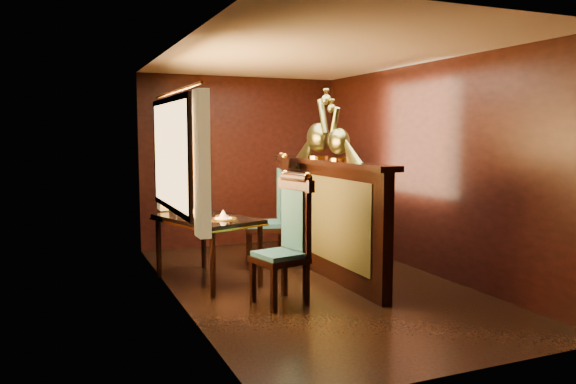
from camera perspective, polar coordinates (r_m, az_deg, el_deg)
name	(u,v)px	position (r m, az deg, el deg)	size (l,w,h in m)	color
ground	(313,284)	(6.31, 2.51, -9.34)	(5.00, 5.00, 0.00)	black
room_shell	(305,141)	(6.07, 1.78, 5.17)	(3.04, 5.04, 2.52)	black
partition	(327,215)	(6.57, 3.95, -2.39)	(0.26, 2.70, 1.36)	black
dining_table	(207,223)	(6.35, -8.25, -3.14)	(1.12, 1.43, 0.94)	black
chair_left	(289,234)	(5.54, 0.14, -4.32)	(0.55, 0.57, 1.30)	black
chair_right	(276,207)	(7.03, -1.24, -1.56)	(0.64, 0.66, 1.43)	black
peacock_left	(339,130)	(6.26, 5.19, 6.34)	(0.22, 0.59, 0.70)	#1B533A
peacock_right	(318,125)	(6.72, 3.10, 6.86)	(0.26, 0.69, 0.82)	#1B533A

